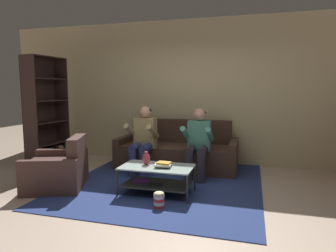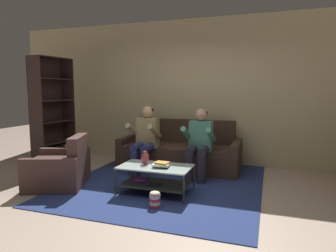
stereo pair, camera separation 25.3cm
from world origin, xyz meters
The scene contains 12 objects.
ground centered at (0.00, 0.00, 0.00)m, with size 16.80×16.80×0.00m, color #C3AB96.
back_partition centered at (0.00, 2.46, 1.45)m, with size 8.40×0.12×2.90m, color #C5B689.
couch centered at (-0.22, 1.82, 0.30)m, with size 2.25×0.88×0.91m.
person_seated_left centered at (-0.71, 1.29, 0.66)m, with size 0.50×0.58×1.20m.
person_seated_right centered at (0.28, 1.29, 0.65)m, with size 0.50×0.58×1.18m.
coffee_table centered at (-0.16, 0.35, 0.27)m, with size 1.03×0.58×0.41m.
area_rug centered at (-0.19, 0.96, 0.01)m, with size 3.00×3.41×0.01m.
vase centered at (-0.33, 0.40, 0.50)m, with size 0.12×0.12×0.19m.
book_stack centered at (-0.05, 0.31, 0.44)m, with size 0.25×0.21×0.08m.
bookshelf centered at (-2.83, 1.42, 0.77)m, with size 0.44×0.92×2.14m.
armchair centered at (-1.69, 0.20, 0.27)m, with size 1.07×1.11×0.79m.
popcorn_tub centered at (0.03, -0.14, 0.11)m, with size 0.14×0.14×0.21m.
Camera 1 is at (1.14, -3.63, 1.50)m, focal length 32.00 mm.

